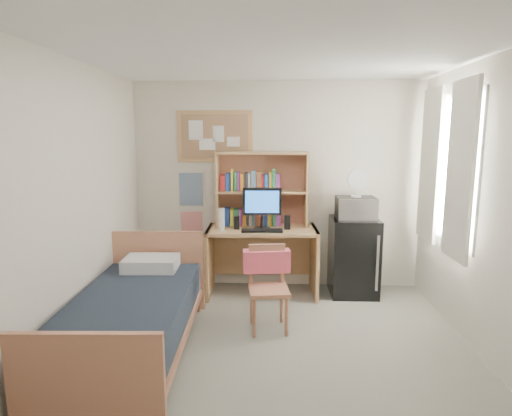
{
  "coord_description": "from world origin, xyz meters",
  "views": [
    {
      "loc": [
        -0.01,
        -3.3,
        1.93
      ],
      "look_at": [
        -0.22,
        1.2,
        1.17
      ],
      "focal_mm": 30.0,
      "sensor_mm": 36.0,
      "label": 1
    }
  ],
  "objects_px": {
    "speaker_left": "(237,223)",
    "bed": "(132,325)",
    "desk": "(262,261)",
    "speaker_right": "(287,222)",
    "bulletin_board": "(215,136)",
    "desk_fan": "(357,184)",
    "microwave": "(356,208)",
    "mini_fridge": "(353,256)",
    "desk_chair": "(269,289)",
    "monitor": "(262,209)"
  },
  "relations": [
    {
      "from": "speaker_left",
      "to": "bed",
      "type": "bearing_deg",
      "value": -120.78
    },
    {
      "from": "desk",
      "to": "speaker_right",
      "type": "xyz_separation_m",
      "value": [
        0.3,
        -0.05,
        0.5
      ]
    },
    {
      "from": "bulletin_board",
      "to": "speaker_left",
      "type": "relative_size",
      "value": 6.07
    },
    {
      "from": "desk",
      "to": "desk_fan",
      "type": "distance_m",
      "value": 1.47
    },
    {
      "from": "microwave",
      "to": "desk_fan",
      "type": "xyz_separation_m",
      "value": [
        -0.0,
        0.0,
        0.28
      ]
    },
    {
      "from": "mini_fridge",
      "to": "microwave",
      "type": "bearing_deg",
      "value": -90.0
    },
    {
      "from": "microwave",
      "to": "desk_chair",
      "type": "bearing_deg",
      "value": -134.97
    },
    {
      "from": "microwave",
      "to": "desk_fan",
      "type": "bearing_deg",
      "value": 179.5
    },
    {
      "from": "speaker_left",
      "to": "desk_fan",
      "type": "xyz_separation_m",
      "value": [
        1.42,
        0.1,
        0.45
      ]
    },
    {
      "from": "speaker_right",
      "to": "desk_fan",
      "type": "distance_m",
      "value": 0.94
    },
    {
      "from": "desk_chair",
      "to": "desk_fan",
      "type": "xyz_separation_m",
      "value": [
        1.02,
        1.04,
        0.94
      ]
    },
    {
      "from": "desk_chair",
      "to": "microwave",
      "type": "xyz_separation_m",
      "value": [
        1.02,
        1.04,
        0.65
      ]
    },
    {
      "from": "desk_chair",
      "to": "bed",
      "type": "xyz_separation_m",
      "value": [
        -1.21,
        -0.54,
        -0.15
      ]
    },
    {
      "from": "speaker_right",
      "to": "monitor",
      "type": "bearing_deg",
      "value": 180.0
    },
    {
      "from": "mini_fridge",
      "to": "bed",
      "type": "distance_m",
      "value": 2.75
    },
    {
      "from": "bulletin_board",
      "to": "microwave",
      "type": "bearing_deg",
      "value": -9.94
    },
    {
      "from": "bed",
      "to": "monitor",
      "type": "xyz_separation_m",
      "value": [
        1.11,
        1.49,
        0.8
      ]
    },
    {
      "from": "desk",
      "to": "bulletin_board",
      "type": "bearing_deg",
      "value": 148.86
    },
    {
      "from": "bed",
      "to": "microwave",
      "type": "xyz_separation_m",
      "value": [
        2.22,
        1.58,
        0.8
      ]
    },
    {
      "from": "mini_fridge",
      "to": "desk_fan",
      "type": "xyz_separation_m",
      "value": [
        0.0,
        -0.02,
        0.89
      ]
    },
    {
      "from": "desk_chair",
      "to": "monitor",
      "type": "xyz_separation_m",
      "value": [
        -0.1,
        0.95,
        0.65
      ]
    },
    {
      "from": "desk",
      "to": "speaker_right",
      "type": "relative_size",
      "value": 7.85
    },
    {
      "from": "microwave",
      "to": "speaker_right",
      "type": "bearing_deg",
      "value": -174.84
    },
    {
      "from": "desk",
      "to": "speaker_left",
      "type": "height_order",
      "value": "speaker_left"
    },
    {
      "from": "monitor",
      "to": "microwave",
      "type": "distance_m",
      "value": 1.12
    },
    {
      "from": "desk_fan",
      "to": "mini_fridge",
      "type": "bearing_deg",
      "value": 90.0
    },
    {
      "from": "speaker_left",
      "to": "speaker_right",
      "type": "bearing_deg",
      "value": -0.0
    },
    {
      "from": "mini_fridge",
      "to": "desk_chair",
      "type": "bearing_deg",
      "value": -134.42
    },
    {
      "from": "desk",
      "to": "mini_fridge",
      "type": "bearing_deg",
      "value": 0.53
    },
    {
      "from": "speaker_left",
      "to": "microwave",
      "type": "bearing_deg",
      "value": 2.03
    },
    {
      "from": "desk_chair",
      "to": "speaker_left",
      "type": "relative_size",
      "value": 5.47
    },
    {
      "from": "mini_fridge",
      "to": "speaker_left",
      "type": "xyz_separation_m",
      "value": [
        -1.42,
        -0.12,
        0.43
      ]
    },
    {
      "from": "desk",
      "to": "desk_fan",
      "type": "relative_size",
      "value": 4.41
    },
    {
      "from": "bulletin_board",
      "to": "desk",
      "type": "distance_m",
      "value": 1.66
    },
    {
      "from": "bulletin_board",
      "to": "monitor",
      "type": "distance_m",
      "value": 1.12
    },
    {
      "from": "desk_chair",
      "to": "microwave",
      "type": "height_order",
      "value": "microwave"
    },
    {
      "from": "bulletin_board",
      "to": "mini_fridge",
      "type": "distance_m",
      "value": 2.27
    },
    {
      "from": "desk_chair",
      "to": "desk_fan",
      "type": "relative_size",
      "value": 2.83
    },
    {
      "from": "mini_fridge",
      "to": "monitor",
      "type": "xyz_separation_m",
      "value": [
        -1.12,
        -0.11,
        0.6
      ]
    },
    {
      "from": "desk",
      "to": "bed",
      "type": "height_order",
      "value": "desk"
    },
    {
      "from": "desk",
      "to": "microwave",
      "type": "bearing_deg",
      "value": -0.49
    },
    {
      "from": "bulletin_board",
      "to": "desk_chair",
      "type": "relative_size",
      "value": 1.11
    },
    {
      "from": "microwave",
      "to": "desk_fan",
      "type": "distance_m",
      "value": 0.28
    },
    {
      "from": "mini_fridge",
      "to": "speaker_right",
      "type": "xyz_separation_m",
      "value": [
        -0.82,
        -0.1,
        0.44
      ]
    },
    {
      "from": "monitor",
      "to": "microwave",
      "type": "height_order",
      "value": "monitor"
    },
    {
      "from": "speaker_left",
      "to": "desk_fan",
      "type": "distance_m",
      "value": 1.49
    },
    {
      "from": "mini_fridge",
      "to": "speaker_right",
      "type": "bearing_deg",
      "value": -173.45
    },
    {
      "from": "speaker_right",
      "to": "desk_fan",
      "type": "xyz_separation_m",
      "value": [
        0.82,
        0.08,
        0.45
      ]
    },
    {
      "from": "bulletin_board",
      "to": "speaker_right",
      "type": "relative_size",
      "value": 5.58
    },
    {
      "from": "desk_chair",
      "to": "speaker_left",
      "type": "height_order",
      "value": "speaker_left"
    }
  ]
}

